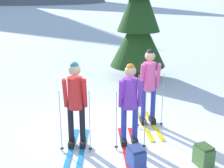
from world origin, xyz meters
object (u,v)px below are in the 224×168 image
at_px(pine_tree_near, 139,17).
at_px(backpack_on_snow_front, 136,158).
at_px(skier_in_red, 76,101).
at_px(skier_in_pink, 149,83).
at_px(skier_in_purple, 130,101).
at_px(backpack_on_snow_beside, 204,156).

distance_m(pine_tree_near, backpack_on_snow_front, 5.87).
relative_size(skier_in_red, pine_tree_near, 0.38).
bearing_deg(skier_in_pink, skier_in_purple, -139.27).
relative_size(skier_in_pink, pine_tree_near, 0.38).
height_order(skier_in_red, backpack_on_snow_beside, skier_in_red).
bearing_deg(backpack_on_snow_front, backpack_on_snow_beside, -20.19).
height_order(skier_in_red, skier_in_purple, skier_in_red).
relative_size(skier_in_pink, backpack_on_snow_front, 4.55).
relative_size(pine_tree_near, backpack_on_snow_beside, 11.93).
bearing_deg(skier_in_pink, skier_in_red, -167.81).
distance_m(skier_in_red, pine_tree_near, 5.19).
xyz_separation_m(backpack_on_snow_front, backpack_on_snow_beside, (1.11, -0.41, 0.00)).
bearing_deg(skier_in_purple, backpack_on_snow_beside, -53.93).
relative_size(skier_in_red, backpack_on_snow_front, 4.49).
relative_size(skier_in_purple, backpack_on_snow_front, 4.35).
bearing_deg(skier_in_red, backpack_on_snow_beside, -39.50).
relative_size(backpack_on_snow_front, backpack_on_snow_beside, 1.00).
xyz_separation_m(skier_in_purple, pine_tree_near, (2.37, 4.14, 1.15)).
height_order(skier_in_purple, backpack_on_snow_front, skier_in_purple).
distance_m(pine_tree_near, backpack_on_snow_beside, 5.84).
xyz_separation_m(skier_in_pink, backpack_on_snow_beside, (0.03, -1.89, -0.79)).
xyz_separation_m(skier_in_red, backpack_on_snow_front, (0.71, -1.09, -0.77)).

